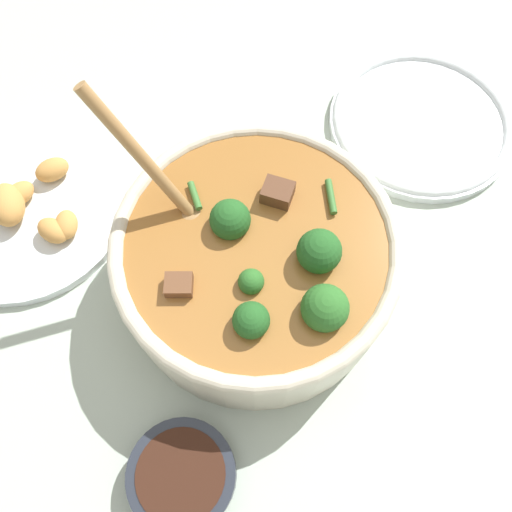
{
  "coord_description": "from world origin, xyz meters",
  "views": [
    {
      "loc": [
        -0.12,
        -0.18,
        0.53
      ],
      "look_at": [
        0.0,
        0.0,
        0.07
      ],
      "focal_mm": 35.0,
      "sensor_mm": 36.0,
      "label": 1
    }
  ],
  "objects_px": {
    "stew_bowl": "(256,259)",
    "condiment_bowl": "(182,475)",
    "food_plate": "(26,206)",
    "empty_plate": "(421,122)"
  },
  "relations": [
    {
      "from": "stew_bowl",
      "to": "condiment_bowl",
      "type": "relative_size",
      "value": 2.83
    },
    {
      "from": "food_plate",
      "to": "empty_plate",
      "type": "bearing_deg",
      "value": -18.57
    },
    {
      "from": "empty_plate",
      "to": "food_plate",
      "type": "xyz_separation_m",
      "value": [
        -0.48,
        0.16,
        0.0
      ]
    },
    {
      "from": "stew_bowl",
      "to": "empty_plate",
      "type": "xyz_separation_m",
      "value": [
        0.3,
        0.07,
        -0.05
      ]
    },
    {
      "from": "stew_bowl",
      "to": "empty_plate",
      "type": "distance_m",
      "value": 0.32
    },
    {
      "from": "stew_bowl",
      "to": "condiment_bowl",
      "type": "xyz_separation_m",
      "value": [
        -0.17,
        -0.13,
        -0.04
      ]
    },
    {
      "from": "food_plate",
      "to": "stew_bowl",
      "type": "bearing_deg",
      "value": -51.75
    },
    {
      "from": "stew_bowl",
      "to": "condiment_bowl",
      "type": "bearing_deg",
      "value": -142.06
    },
    {
      "from": "stew_bowl",
      "to": "food_plate",
      "type": "bearing_deg",
      "value": 128.25
    },
    {
      "from": "stew_bowl",
      "to": "condiment_bowl",
      "type": "distance_m",
      "value": 0.22
    }
  ]
}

